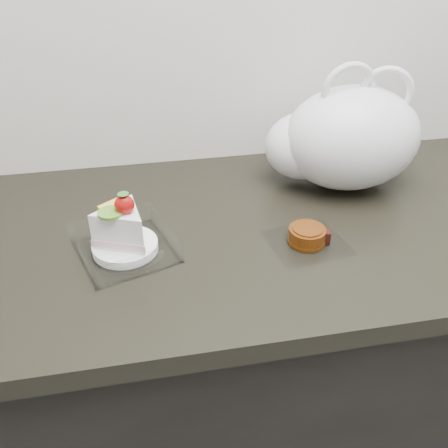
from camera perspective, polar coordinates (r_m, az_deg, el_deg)
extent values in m
cube|color=black|center=(1.36, 8.79, -16.04)|extent=(2.00, 0.60, 0.86)
cube|color=black|center=(1.06, 10.85, 0.03)|extent=(2.04, 0.64, 0.04)
cube|color=white|center=(0.94, -11.15, -3.05)|extent=(0.21, 0.21, 0.00)
cylinder|color=white|center=(0.94, -11.22, -2.54)|extent=(0.12, 0.12, 0.02)
ellipsoid|color=red|center=(0.88, -11.31, 2.18)|extent=(0.03, 0.03, 0.04)
cone|color=#2D7223|center=(0.87, -11.44, 3.16)|extent=(0.02, 0.02, 0.01)
cylinder|color=#5FA530|center=(0.88, -12.87, 1.25)|extent=(0.04, 0.04, 0.01)
cube|color=yellow|center=(0.91, -12.55, 2.26)|extent=(0.06, 0.05, 0.01)
cube|color=white|center=(0.96, 9.38, -2.06)|extent=(0.16, 0.15, 0.00)
cylinder|color=#5C300B|center=(0.95, 9.46, -1.30)|extent=(0.09, 0.09, 0.03)
cylinder|color=#5C300B|center=(0.96, 9.40, -1.86)|extent=(0.09, 0.09, 0.01)
cylinder|color=#5C300B|center=(0.95, 9.55, -0.50)|extent=(0.07, 0.07, 0.00)
cube|color=black|center=(0.96, 11.44, -1.48)|extent=(0.02, 0.02, 0.03)
ellipsoid|color=silver|center=(1.13, 14.35, 9.50)|extent=(0.33, 0.27, 0.23)
ellipsoid|color=silver|center=(1.13, 9.12, 8.81)|extent=(0.19, 0.18, 0.15)
torus|color=silver|center=(1.09, 14.10, 14.46)|extent=(0.12, 0.02, 0.12)
torus|color=silver|center=(1.12, 18.02, 14.04)|extent=(0.11, 0.05, 0.11)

